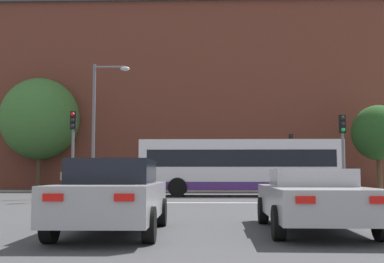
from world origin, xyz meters
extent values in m
cube|color=silver|center=(0.00, 17.51, 0.00)|extent=(8.65, 0.30, 0.01)
cube|color=gray|center=(0.00, 31.09, 0.01)|extent=(69.61, 2.50, 0.01)
cube|color=brown|center=(-3.33, 41.87, 7.62)|extent=(36.15, 13.30, 15.23)
cube|color=#42444C|center=(-3.33, 41.87, 16.10)|extent=(36.87, 13.84, 1.73)
cube|color=brown|center=(-17.90, 42.04, 17.98)|extent=(0.90, 0.90, 2.03)
cube|color=brown|center=(-10.59, 43.42, 17.98)|extent=(0.90, 0.90, 2.03)
cube|color=brown|center=(-2.75, 44.78, 17.98)|extent=(0.90, 0.90, 2.03)
cube|color=brown|center=(3.73, 44.24, 17.98)|extent=(0.90, 0.90, 2.03)
cube|color=#9E9EA3|center=(-1.93, 7.11, 0.66)|extent=(1.87, 4.55, 0.69)
cube|color=black|center=(-1.93, 7.07, 1.25)|extent=(1.59, 2.06, 0.49)
cylinder|color=black|center=(-2.82, 8.50, 0.32)|extent=(0.23, 0.64, 0.64)
cylinder|color=black|center=(-1.08, 8.52, 0.32)|extent=(0.23, 0.64, 0.64)
cylinder|color=black|center=(-2.78, 5.70, 0.32)|extent=(0.23, 0.64, 0.64)
cylinder|color=black|center=(-1.05, 5.72, 0.32)|extent=(0.23, 0.64, 0.64)
cube|color=red|center=(-2.47, 4.82, 0.84)|extent=(0.32, 0.05, 0.12)
cube|color=red|center=(-1.34, 4.84, 0.84)|extent=(0.32, 0.05, 0.12)
cube|color=#9E9EA3|center=(2.23, 7.61, 0.63)|extent=(2.04, 4.81, 0.62)
cube|color=#9E9EA3|center=(2.23, 7.73, 1.12)|extent=(1.69, 1.47, 0.37)
cylinder|color=black|center=(1.34, 9.11, 0.32)|extent=(0.24, 0.65, 0.64)
cylinder|color=black|center=(3.19, 9.06, 0.32)|extent=(0.24, 0.65, 0.64)
cylinder|color=black|center=(1.27, 6.16, 0.32)|extent=(0.24, 0.65, 0.64)
cylinder|color=black|center=(3.11, 6.11, 0.32)|extent=(0.24, 0.65, 0.64)
cube|color=red|center=(1.57, 5.22, 0.78)|extent=(0.32, 0.06, 0.12)
cube|color=red|center=(2.76, 5.19, 0.78)|extent=(0.32, 0.06, 0.12)
cube|color=silver|center=(1.84, 23.80, 1.69)|extent=(10.80, 2.58, 2.67)
cube|color=#4C2870|center=(1.84, 23.80, 0.57)|extent=(10.82, 2.60, 0.44)
cube|color=black|center=(1.84, 23.80, 2.02)|extent=(9.94, 2.61, 0.90)
cylinder|color=black|center=(5.19, 25.04, 0.50)|extent=(1.00, 0.28, 1.00)
cylinder|color=black|center=(5.19, 22.56, 0.50)|extent=(1.00, 0.28, 1.00)
cylinder|color=black|center=(-1.50, 25.04, 0.50)|extent=(1.00, 0.28, 1.00)
cylinder|color=black|center=(-1.50, 22.56, 0.50)|extent=(1.00, 0.28, 1.00)
cylinder|color=slate|center=(5.95, 18.32, 1.49)|extent=(0.12, 0.12, 2.97)
cube|color=black|center=(5.95, 18.32, 3.37)|extent=(0.26, 0.20, 0.80)
sphere|color=black|center=(5.95, 18.19, 3.63)|extent=(0.17, 0.17, 0.17)
sphere|color=black|center=(5.95, 18.19, 3.37)|extent=(0.17, 0.17, 0.17)
sphere|color=#1ED14C|center=(5.95, 18.19, 3.12)|extent=(0.17, 0.17, 0.17)
cylinder|color=slate|center=(-5.87, 18.21, 1.58)|extent=(0.12, 0.12, 3.16)
cube|color=black|center=(-5.87, 18.21, 3.56)|extent=(0.26, 0.20, 0.80)
sphere|color=red|center=(-5.87, 18.08, 3.81)|extent=(0.17, 0.17, 0.17)
sphere|color=black|center=(-5.87, 18.08, 3.56)|extent=(0.17, 0.17, 0.17)
sphere|color=black|center=(-5.87, 18.08, 3.30)|extent=(0.17, 0.17, 0.17)
cylinder|color=slate|center=(5.87, 30.40, 1.57)|extent=(0.12, 0.12, 3.13)
cube|color=black|center=(5.87, 30.40, 3.53)|extent=(0.26, 0.20, 0.80)
sphere|color=black|center=(5.87, 30.27, 3.79)|extent=(0.17, 0.17, 0.17)
sphere|color=orange|center=(5.87, 30.27, 3.53)|extent=(0.17, 0.17, 0.17)
sphere|color=black|center=(5.87, 30.27, 3.28)|extent=(0.17, 0.17, 0.17)
cylinder|color=slate|center=(-5.83, 21.87, 3.46)|extent=(0.16, 0.16, 6.93)
cylinder|color=slate|center=(-5.03, 21.87, 6.78)|extent=(1.60, 0.10, 0.10)
ellipsoid|color=#B2B2B7|center=(-4.22, 21.87, 6.68)|extent=(0.50, 0.36, 0.22)
cylinder|color=brown|center=(1.54, 31.79, 0.42)|extent=(0.13, 0.13, 0.84)
cylinder|color=brown|center=(1.37, 31.82, 0.42)|extent=(0.13, 0.13, 0.84)
cube|color=tan|center=(1.45, 31.80, 1.17)|extent=(0.43, 0.28, 0.66)
sphere|color=tan|center=(1.45, 31.80, 1.62)|extent=(0.25, 0.25, 0.25)
cylinder|color=black|center=(-7.36, 30.93, 0.43)|extent=(0.13, 0.13, 0.87)
cylinder|color=black|center=(-7.42, 31.09, 0.43)|extent=(0.13, 0.13, 0.87)
cube|color=#232328|center=(-7.39, 31.01, 1.21)|extent=(0.33, 0.45, 0.69)
sphere|color=tan|center=(-7.39, 31.01, 1.69)|extent=(0.26, 0.26, 0.26)
cylinder|color=brown|center=(-10.18, 31.30, 0.37)|extent=(0.13, 0.13, 0.75)
cylinder|color=brown|center=(-10.07, 31.42, 0.37)|extent=(0.13, 0.13, 0.75)
cube|color=tan|center=(-10.13, 31.36, 1.04)|extent=(0.43, 0.45, 0.59)
sphere|color=tan|center=(-10.13, 31.36, 1.45)|extent=(0.22, 0.22, 0.22)
cylinder|color=#4C3823|center=(12.26, 31.59, 1.27)|extent=(0.36, 0.36, 2.53)
ellipsoid|color=#234C1E|center=(12.26, 31.59, 4.12)|extent=(3.73, 3.73, 3.92)
cylinder|color=#4C3823|center=(-12.92, 34.23, 1.45)|extent=(0.36, 0.36, 2.91)
ellipsoid|color=#3D7033|center=(-12.92, 34.23, 5.48)|extent=(6.06, 6.06, 6.36)
camera|label=1|loc=(-0.08, -2.74, 1.21)|focal=45.00mm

